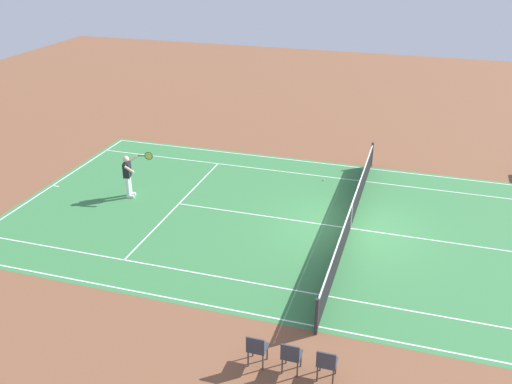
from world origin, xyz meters
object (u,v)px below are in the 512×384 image
at_px(spectator_chair_2, 257,348).
at_px(spectator_chair_1, 291,355).
at_px(tennis_net, 351,216).
at_px(spectator_chair_0, 327,362).
at_px(tennis_player_near, 128,174).
at_px(tennis_ball, 324,180).

bearing_deg(spectator_chair_2, spectator_chair_1, 180.00).
height_order(tennis_net, spectator_chair_1, tennis_net).
relative_size(tennis_net, spectator_chair_0, 13.30).
height_order(tennis_net, tennis_player_near, tennis_player_near).
xyz_separation_m(tennis_ball, spectator_chair_2, (-0.55, 11.02, 0.49)).
bearing_deg(spectator_chair_1, tennis_ball, -82.90).
bearing_deg(spectator_chair_2, tennis_ball, -87.14).
bearing_deg(spectator_chair_2, spectator_chair_0, 180.00).
relative_size(tennis_player_near, spectator_chair_2, 1.93).
xyz_separation_m(tennis_net, spectator_chair_2, (1.10, 7.32, 0.03)).
xyz_separation_m(spectator_chair_0, spectator_chair_1, (0.82, 0.00, 0.00)).
xyz_separation_m(spectator_chair_1, spectator_chair_2, (0.82, 0.00, 0.00)).
bearing_deg(tennis_ball, spectator_chair_0, 101.26).
bearing_deg(tennis_ball, tennis_net, 113.99).
distance_m(tennis_player_near, spectator_chair_1, 11.02).
bearing_deg(tennis_ball, tennis_player_near, 28.20).
distance_m(tennis_ball, spectator_chair_0, 11.25).
distance_m(tennis_player_near, spectator_chair_0, 11.64).
bearing_deg(spectator_chair_0, tennis_ball, -78.74).
relative_size(tennis_net, tennis_ball, 177.27).
bearing_deg(spectator_chair_0, tennis_net, -85.74).
bearing_deg(tennis_net, spectator_chair_1, 87.83).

